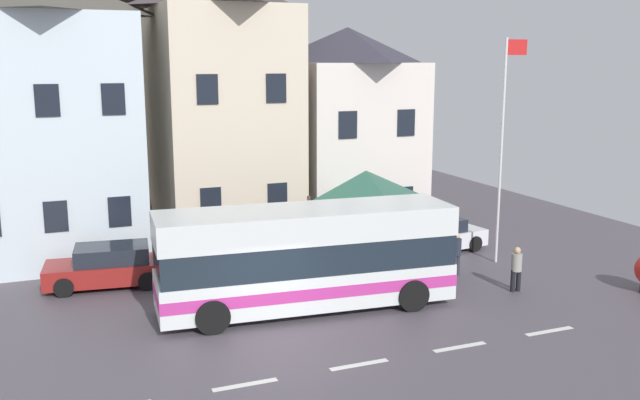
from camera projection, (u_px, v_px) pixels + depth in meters
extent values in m
cube|color=#514A53|center=(282.00, 350.00, 18.86)|extent=(40.00, 60.00, 0.06)
cube|color=silver|center=(245.00, 385.00, 16.77)|extent=(1.60, 0.20, 0.01)
cube|color=silver|center=(359.00, 365.00, 17.88)|extent=(1.60, 0.20, 0.01)
cube|color=silver|center=(460.00, 347.00, 18.98)|extent=(1.60, 0.20, 0.01)
cube|color=silver|center=(549.00, 331.00, 20.08)|extent=(1.60, 0.20, 0.01)
cube|color=silver|center=(48.00, 138.00, 27.12)|extent=(6.51, 6.44, 9.28)
cube|color=black|center=(56.00, 216.00, 24.64)|extent=(0.80, 0.06, 1.10)
cube|color=black|center=(120.00, 212.00, 25.44)|extent=(0.80, 0.06, 1.10)
cube|color=black|center=(47.00, 100.00, 23.85)|extent=(0.80, 0.06, 1.10)
cube|color=black|center=(113.00, 99.00, 24.64)|extent=(0.80, 0.06, 1.10)
cube|color=beige|center=(222.00, 126.00, 29.65)|extent=(5.32, 6.57, 9.71)
cube|color=black|center=(211.00, 202.00, 26.65)|extent=(0.80, 0.06, 1.10)
cube|color=black|center=(277.00, 197.00, 27.63)|extent=(0.80, 0.06, 1.10)
cube|color=black|center=(207.00, 89.00, 25.82)|extent=(0.80, 0.06, 1.10)
cube|color=black|center=(276.00, 88.00, 26.80)|extent=(0.80, 0.06, 1.10)
cube|color=silver|center=(347.00, 147.00, 31.70)|extent=(5.30, 6.00, 7.49)
pyramid|color=#373440|center=(348.00, 45.00, 30.82)|extent=(5.30, 6.00, 1.52)
cube|color=black|center=(347.00, 204.00, 28.84)|extent=(0.80, 0.06, 1.10)
cube|color=black|center=(404.00, 200.00, 29.81)|extent=(0.80, 0.06, 1.10)
cube|color=black|center=(348.00, 125.00, 28.20)|extent=(0.80, 0.06, 1.10)
cube|color=black|center=(406.00, 123.00, 29.18)|extent=(0.80, 0.06, 1.10)
cone|color=#5F544E|center=(141.00, 79.00, 46.20)|extent=(35.43, 35.43, 12.78)
cube|color=silver|center=(306.00, 284.00, 21.74)|extent=(9.24, 3.13, 1.12)
cube|color=#BF338C|center=(306.00, 282.00, 21.73)|extent=(9.26, 3.15, 0.36)
cube|color=#19232D|center=(306.00, 252.00, 21.54)|extent=(9.13, 3.08, 0.94)
cube|color=silver|center=(306.00, 223.00, 21.36)|extent=(9.24, 3.13, 0.88)
cube|color=#19232D|center=(440.00, 241.00, 22.87)|extent=(0.22, 2.02, 0.90)
cylinder|color=black|center=(384.00, 274.00, 23.78)|extent=(1.02, 0.36, 1.00)
cylinder|color=black|center=(413.00, 295.00, 21.62)|extent=(1.02, 0.36, 1.00)
cylinder|color=black|center=(201.00, 292.00, 21.97)|extent=(1.02, 0.36, 1.00)
cylinder|color=black|center=(213.00, 317.00, 19.81)|extent=(1.02, 0.36, 1.00)
cylinder|color=#473D33|center=(309.00, 226.00, 27.60)|extent=(0.14, 0.14, 2.40)
cylinder|color=#473D33|center=(384.00, 219.00, 28.81)|extent=(0.14, 0.14, 2.40)
cylinder|color=#473D33|center=(343.00, 246.00, 24.60)|extent=(0.14, 0.14, 2.40)
cylinder|color=#473D33|center=(425.00, 238.00, 25.81)|extent=(0.14, 0.14, 2.40)
pyramid|color=#2C5F4B|center=(366.00, 186.00, 26.36)|extent=(3.60, 3.60, 1.15)
cube|color=silver|center=(436.00, 239.00, 28.41)|extent=(4.24, 2.28, 0.65)
cube|color=#1E232D|center=(432.00, 226.00, 28.19)|extent=(2.61, 1.85, 0.51)
cylinder|color=black|center=(448.00, 235.00, 29.80)|extent=(0.66, 0.28, 0.64)
cylinder|color=black|center=(475.00, 244.00, 28.38)|extent=(0.66, 0.28, 0.64)
cylinder|color=black|center=(396.00, 243.00, 28.51)|extent=(0.66, 0.28, 0.64)
cylinder|color=black|center=(422.00, 253.00, 27.08)|extent=(0.66, 0.28, 0.64)
cube|color=maroon|center=(107.00, 271.00, 24.02)|extent=(4.23, 2.25, 0.66)
cube|color=#1E232D|center=(112.00, 254.00, 23.95)|extent=(2.60, 1.84, 0.56)
cylinder|color=black|center=(64.00, 288.00, 22.92)|extent=(0.66, 0.28, 0.64)
cylinder|color=black|center=(68.00, 273.00, 24.52)|extent=(0.66, 0.28, 0.64)
cylinder|color=black|center=(148.00, 281.00, 23.60)|extent=(0.66, 0.28, 0.64)
cylinder|color=black|center=(147.00, 267.00, 25.20)|extent=(0.66, 0.28, 0.64)
cylinder|color=#2D2D38|center=(455.00, 265.00, 25.09)|extent=(0.16, 0.16, 0.81)
cylinder|color=#2D2D38|center=(458.00, 264.00, 25.24)|extent=(0.16, 0.16, 0.81)
cylinder|color=#232B38|center=(457.00, 247.00, 25.04)|extent=(0.32, 0.32, 0.61)
sphere|color=#D1AD89|center=(457.00, 236.00, 24.96)|extent=(0.21, 0.21, 0.21)
cylinder|color=black|center=(518.00, 280.00, 23.51)|extent=(0.16, 0.16, 0.76)
cylinder|color=black|center=(513.00, 281.00, 23.45)|extent=(0.16, 0.16, 0.76)
cylinder|color=gray|center=(517.00, 262.00, 23.36)|extent=(0.35, 0.35, 0.60)
sphere|color=tan|center=(517.00, 250.00, 23.28)|extent=(0.23, 0.23, 0.23)
cylinder|color=#38332D|center=(451.00, 257.00, 26.27)|extent=(0.15, 0.15, 0.77)
cylinder|color=#38332D|center=(454.00, 258.00, 26.07)|extent=(0.15, 0.15, 0.77)
cylinder|color=gray|center=(453.00, 240.00, 26.04)|extent=(0.34, 0.34, 0.68)
sphere|color=#9E7A60|center=(453.00, 228.00, 25.95)|extent=(0.23, 0.23, 0.23)
cube|color=brown|center=(368.00, 234.00, 29.41)|extent=(1.47, 0.45, 0.08)
cube|color=brown|center=(365.00, 228.00, 29.57)|extent=(1.47, 0.06, 0.40)
cube|color=#2D2D33|center=(353.00, 241.00, 29.21)|extent=(0.08, 0.36, 0.45)
cube|color=#2D2D33|center=(382.00, 238.00, 29.69)|extent=(0.08, 0.36, 0.45)
cylinder|color=silver|center=(501.00, 153.00, 26.15)|extent=(0.10, 0.10, 8.40)
cube|color=red|center=(517.00, 47.00, 25.56)|extent=(0.90, 0.03, 0.56)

